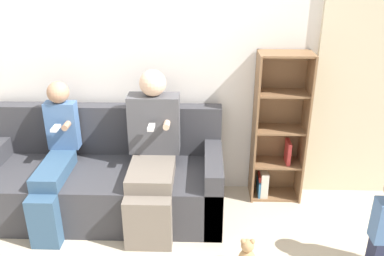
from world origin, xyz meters
name	(u,v)px	position (x,y,z in m)	size (l,w,h in m)	color
ground_plane	(100,246)	(0.00, 0.00, 0.00)	(14.00, 14.00, 0.00)	beige
back_wall	(112,56)	(0.00, 0.93, 1.27)	(10.00, 0.06, 2.55)	silver
curtain_panel	(362,78)	(2.15, 0.88, 1.11)	(0.79, 0.04, 2.21)	beige
couch	(104,181)	(-0.05, 0.50, 0.28)	(2.02, 0.80, 0.87)	#38383D
adult_seated	(152,149)	(0.39, 0.41, 0.64)	(0.42, 0.77, 1.24)	#70665B
child_seated	(55,158)	(-0.40, 0.38, 0.57)	(0.26, 0.79, 1.13)	#335170
bookshelf	(276,136)	(1.45, 0.79, 0.59)	(0.45, 0.27, 1.35)	brown
teddy_bear	(247,254)	(1.12, -0.20, 0.12)	(0.12, 0.10, 0.25)	tan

